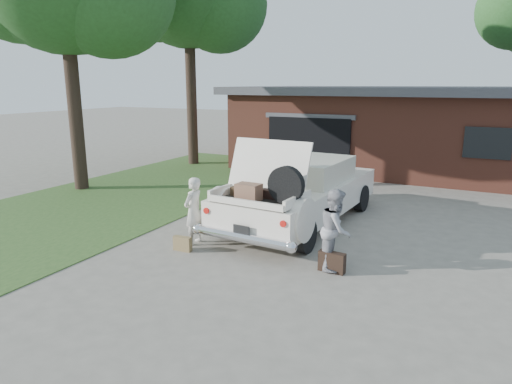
% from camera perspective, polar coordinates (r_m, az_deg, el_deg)
% --- Properties ---
extents(ground, '(90.00, 90.00, 0.00)m').
position_cam_1_polar(ground, '(9.88, -1.57, -6.95)').
color(ground, gray).
rests_on(ground, ground).
extents(grass_strip, '(6.00, 16.00, 0.02)m').
position_cam_1_polar(grass_strip, '(15.30, -14.53, 0.04)').
color(grass_strip, '#2D4C1E').
rests_on(grass_strip, ground).
extents(house, '(12.80, 7.80, 3.30)m').
position_cam_1_polar(house, '(19.99, 16.89, 7.79)').
color(house, brown).
rests_on(house, ground).
extents(sedan, '(2.53, 5.75, 2.26)m').
position_cam_1_polar(sedan, '(11.38, 5.60, 0.09)').
color(sedan, white).
rests_on(sedan, ground).
extents(woman_left, '(0.38, 0.56, 1.49)m').
position_cam_1_polar(woman_left, '(9.98, -7.82, -2.37)').
color(woman_left, beige).
rests_on(woman_left, ground).
extents(woman_right, '(0.71, 0.84, 1.54)m').
position_cam_1_polar(woman_right, '(8.70, 9.96, -4.62)').
color(woman_right, gray).
rests_on(woman_right, ground).
extents(suitcase_left, '(0.41, 0.15, 0.31)m').
position_cam_1_polar(suitcase_left, '(9.77, -9.17, -6.39)').
color(suitcase_left, olive).
rests_on(suitcase_left, ground).
extents(suitcase_right, '(0.52, 0.21, 0.39)m').
position_cam_1_polar(suitcase_right, '(8.71, 9.47, -8.63)').
color(suitcase_right, black).
rests_on(suitcase_right, ground).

